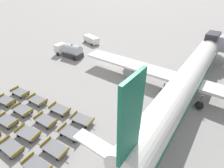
{
  "coord_description": "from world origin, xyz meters",
  "views": [
    {
      "loc": [
        21.4,
        -29.2,
        17.26
      ],
      "look_at": [
        7.81,
        -11.44,
        2.91
      ],
      "focal_mm": 28.0,
      "sensor_mm": 36.0,
      "label": 1
    }
  ],
  "objects_px": {
    "service_van": "(91,39)",
    "baggage_dolly_row_mid_b_col_b": "(23,110)",
    "baggage_dolly_row_near_col_c": "(11,147)",
    "airplane": "(190,75)",
    "baggage_dolly_row_mid_a_col_c": "(28,133)",
    "baggage_dolly_row_mid_a_col_d": "(55,149)",
    "baggage_dolly_row_far_col_d": "(82,119)",
    "fuel_tanker_primary": "(70,51)",
    "baggage_dolly_row_far_col_a": "(20,92)",
    "baggage_dolly_row_mid_b_col_c": "(46,120)",
    "baggage_dolly_row_far_col_b": "(38,100)",
    "baggage_dolly_row_mid_b_col_d": "(71,133)",
    "baggage_dolly_row_mid_a_col_b": "(7,121)",
    "baggage_dolly_row_near_col_d": "(37,166)",
    "baggage_dolly_row_far_col_c": "(60,109)",
    "baggage_dolly_row_mid_b_col_a": "(6,101)"
  },
  "relations": [
    {
      "from": "airplane",
      "to": "baggage_dolly_row_mid_b_col_d",
      "type": "height_order",
      "value": "airplane"
    },
    {
      "from": "airplane",
      "to": "baggage_dolly_row_mid_a_col_b",
      "type": "relative_size",
      "value": 12.3
    },
    {
      "from": "baggage_dolly_row_near_col_d",
      "to": "baggage_dolly_row_far_col_c",
      "type": "height_order",
      "value": "same"
    },
    {
      "from": "baggage_dolly_row_mid_a_col_d",
      "to": "baggage_dolly_row_mid_b_col_b",
      "type": "xyz_separation_m",
      "value": [
        -9.14,
        1.27,
        0.0
      ]
    },
    {
      "from": "service_van",
      "to": "baggage_dolly_row_far_col_d",
      "type": "relative_size",
      "value": 1.52
    },
    {
      "from": "baggage_dolly_row_near_col_c",
      "to": "baggage_dolly_row_mid_b_col_b",
      "type": "height_order",
      "value": "same"
    },
    {
      "from": "baggage_dolly_row_far_col_b",
      "to": "baggage_dolly_row_mid_a_col_c",
      "type": "bearing_deg",
      "value": -42.24
    },
    {
      "from": "baggage_dolly_row_mid_a_col_d",
      "to": "baggage_dolly_row_far_col_d",
      "type": "distance_m",
      "value": 5.23
    },
    {
      "from": "baggage_dolly_row_near_col_c",
      "to": "baggage_dolly_row_mid_b_col_d",
      "type": "xyz_separation_m",
      "value": [
        3.75,
        5.6,
        0.0
      ]
    },
    {
      "from": "fuel_tanker_primary",
      "to": "baggage_dolly_row_far_col_a",
      "type": "relative_size",
      "value": 1.97
    },
    {
      "from": "baggage_dolly_row_mid_a_col_b",
      "to": "baggage_dolly_row_mid_a_col_c",
      "type": "bearing_deg",
      "value": 7.1
    },
    {
      "from": "baggage_dolly_row_mid_b_col_a",
      "to": "baggage_dolly_row_mid_a_col_c",
      "type": "bearing_deg",
      "value": -9.6
    },
    {
      "from": "service_van",
      "to": "baggage_dolly_row_far_col_c",
      "type": "height_order",
      "value": "service_van"
    },
    {
      "from": "baggage_dolly_row_mid_b_col_c",
      "to": "baggage_dolly_row_mid_b_col_b",
      "type": "bearing_deg",
      "value": -170.05
    },
    {
      "from": "baggage_dolly_row_far_col_d",
      "to": "service_van",
      "type": "bearing_deg",
      "value": 130.89
    },
    {
      "from": "baggage_dolly_row_far_col_c",
      "to": "airplane",
      "type": "bearing_deg",
      "value": 52.11
    },
    {
      "from": "fuel_tanker_primary",
      "to": "baggage_dolly_row_near_col_d",
      "type": "relative_size",
      "value": 1.98
    },
    {
      "from": "baggage_dolly_row_mid_a_col_d",
      "to": "baggage_dolly_row_far_col_a",
      "type": "relative_size",
      "value": 1.0
    },
    {
      "from": "baggage_dolly_row_far_col_b",
      "to": "service_van",
      "type": "bearing_deg",
      "value": 115.75
    },
    {
      "from": "baggage_dolly_row_mid_a_col_c",
      "to": "baggage_dolly_row_near_col_c",
      "type": "bearing_deg",
      "value": -80.4
    },
    {
      "from": "service_van",
      "to": "baggage_dolly_row_far_col_c",
      "type": "xyz_separation_m",
      "value": [
        16.62,
        -24.43,
        -0.6
      ]
    },
    {
      "from": "baggage_dolly_row_mid_a_col_c",
      "to": "baggage_dolly_row_far_col_b",
      "type": "xyz_separation_m",
      "value": [
        -4.96,
        4.51,
        0.0
      ]
    },
    {
      "from": "baggage_dolly_row_mid_a_col_c",
      "to": "baggage_dolly_row_far_col_a",
      "type": "height_order",
      "value": "same"
    },
    {
      "from": "baggage_dolly_row_near_col_d",
      "to": "baggage_dolly_row_far_col_c",
      "type": "xyz_separation_m",
      "value": [
        -5.25,
        7.09,
        0.0
      ]
    },
    {
      "from": "baggage_dolly_row_far_col_a",
      "to": "baggage_dolly_row_far_col_d",
      "type": "height_order",
      "value": "same"
    },
    {
      "from": "baggage_dolly_row_far_col_d",
      "to": "baggage_dolly_row_mid_a_col_d",
      "type": "bearing_deg",
      "value": -80.23
    },
    {
      "from": "baggage_dolly_row_near_col_c",
      "to": "baggage_dolly_row_mid_b_col_a",
      "type": "relative_size",
      "value": 0.99
    },
    {
      "from": "service_van",
      "to": "baggage_dolly_row_near_col_c",
      "type": "xyz_separation_m",
      "value": [
        17.49,
        -31.97,
        -0.6
      ]
    },
    {
      "from": "fuel_tanker_primary",
      "to": "service_van",
      "type": "relative_size",
      "value": 1.29
    },
    {
      "from": "fuel_tanker_primary",
      "to": "service_van",
      "type": "height_order",
      "value": "fuel_tanker_primary"
    },
    {
      "from": "service_van",
      "to": "baggage_dolly_row_far_col_b",
      "type": "height_order",
      "value": "service_van"
    },
    {
      "from": "baggage_dolly_row_near_col_d",
      "to": "baggage_dolly_row_mid_b_col_a",
      "type": "bearing_deg",
      "value": 166.17
    },
    {
      "from": "baggage_dolly_row_mid_a_col_b",
      "to": "baggage_dolly_row_mid_b_col_c",
      "type": "height_order",
      "value": "same"
    },
    {
      "from": "baggage_dolly_row_near_col_c",
      "to": "baggage_dolly_row_mid_b_col_d",
      "type": "relative_size",
      "value": 1.0
    },
    {
      "from": "baggage_dolly_row_mid_b_col_b",
      "to": "baggage_dolly_row_mid_b_col_c",
      "type": "relative_size",
      "value": 1.0
    },
    {
      "from": "baggage_dolly_row_near_col_c",
      "to": "baggage_dolly_row_far_col_a",
      "type": "height_order",
      "value": "same"
    },
    {
      "from": "baggage_dolly_row_mid_a_col_c",
      "to": "baggage_dolly_row_near_col_d",
      "type": "bearing_deg",
      "value": -21.22
    },
    {
      "from": "baggage_dolly_row_near_col_c",
      "to": "baggage_dolly_row_mid_a_col_d",
      "type": "xyz_separation_m",
      "value": [
        4.1,
        2.92,
        0.0
      ]
    },
    {
      "from": "fuel_tanker_primary",
      "to": "baggage_dolly_row_mid_a_col_c",
      "type": "xyz_separation_m",
      "value": [
        14.59,
        -19.7,
        -0.86
      ]
    },
    {
      "from": "fuel_tanker_primary",
      "to": "baggage_dolly_row_mid_a_col_d",
      "type": "xyz_separation_m",
      "value": [
        19.07,
        -19.09,
        -0.86
      ]
    },
    {
      "from": "baggage_dolly_row_near_col_c",
      "to": "baggage_dolly_row_mid_a_col_b",
      "type": "relative_size",
      "value": 0.99
    },
    {
      "from": "service_van",
      "to": "baggage_dolly_row_mid_b_col_b",
      "type": "relative_size",
      "value": 1.53
    },
    {
      "from": "service_van",
      "to": "baggage_dolly_row_mid_b_col_b",
      "type": "height_order",
      "value": "service_van"
    },
    {
      "from": "baggage_dolly_row_mid_a_col_c",
      "to": "baggage_dolly_row_mid_b_col_c",
      "type": "distance_m",
      "value": 2.67
    },
    {
      "from": "baggage_dolly_row_near_col_d",
      "to": "baggage_dolly_row_far_col_a",
      "type": "height_order",
      "value": "same"
    },
    {
      "from": "airplane",
      "to": "baggage_dolly_row_mid_a_col_c",
      "type": "xyz_separation_m",
      "value": [
        -12.44,
        -21.84,
        -2.72
      ]
    },
    {
      "from": "baggage_dolly_row_mid_b_col_a",
      "to": "baggage_dolly_row_mid_b_col_c",
      "type": "distance_m",
      "value": 8.7
    },
    {
      "from": "baggage_dolly_row_far_col_a",
      "to": "baggage_dolly_row_near_col_c",
      "type": "bearing_deg",
      "value": -33.36
    },
    {
      "from": "fuel_tanker_primary",
      "to": "baggage_dolly_row_mid_b_col_c",
      "type": "bearing_deg",
      "value": -49.78
    },
    {
      "from": "baggage_dolly_row_mid_a_col_b",
      "to": "baggage_dolly_row_far_col_c",
      "type": "relative_size",
      "value": 1.0
    }
  ]
}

